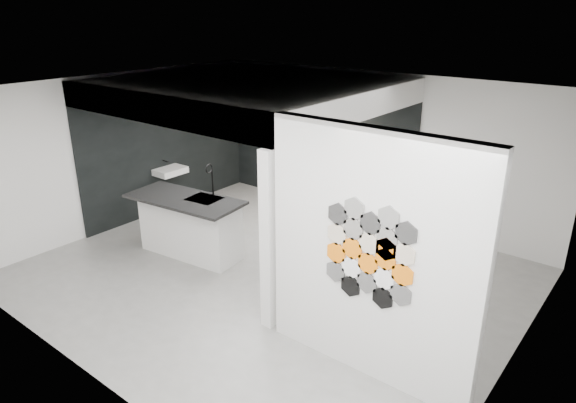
{
  "coord_description": "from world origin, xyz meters",
  "views": [
    {
      "loc": [
        4.53,
        -5.31,
        3.87
      ],
      "look_at": [
        0.1,
        0.3,
        1.15
      ],
      "focal_mm": 32.0,
      "sensor_mm": 36.0,
      "label": 1
    }
  ],
  "objects_px": {
    "kettle": "(374,151)",
    "glass_vase": "(377,151)",
    "wall_basin": "(170,171)",
    "stockpot": "(276,131)",
    "partition_panel": "(370,259)",
    "glass_bowl": "(375,152)",
    "bottle_dark": "(302,136)",
    "utensil_cup": "(279,134)",
    "kitchen_island": "(190,225)"
  },
  "relations": [
    {
      "from": "kettle",
      "to": "glass_vase",
      "type": "distance_m",
      "value": 0.05
    },
    {
      "from": "wall_basin",
      "to": "stockpot",
      "type": "relative_size",
      "value": 2.75
    },
    {
      "from": "wall_basin",
      "to": "partition_panel",
      "type": "bearing_deg",
      "value": -18.23
    },
    {
      "from": "partition_panel",
      "to": "glass_bowl",
      "type": "relative_size",
      "value": 22.41
    },
    {
      "from": "bottle_dark",
      "to": "kettle",
      "type": "bearing_deg",
      "value": 0.0
    },
    {
      "from": "partition_panel",
      "to": "glass_bowl",
      "type": "height_order",
      "value": "partition_panel"
    },
    {
      "from": "bottle_dark",
      "to": "wall_basin",
      "type": "bearing_deg",
      "value": -128.92
    },
    {
      "from": "utensil_cup",
      "to": "partition_panel",
      "type": "bearing_deg",
      "value": -41.34
    },
    {
      "from": "partition_panel",
      "to": "wall_basin",
      "type": "relative_size",
      "value": 4.67
    },
    {
      "from": "partition_panel",
      "to": "stockpot",
      "type": "xyz_separation_m",
      "value": [
        -4.48,
        3.87,
        0.01
      ]
    },
    {
      "from": "glass_bowl",
      "to": "utensil_cup",
      "type": "xyz_separation_m",
      "value": [
        -2.28,
        0.0,
        0.01
      ]
    },
    {
      "from": "wall_basin",
      "to": "utensil_cup",
      "type": "xyz_separation_m",
      "value": [
        1.07,
        2.07,
        0.52
      ]
    },
    {
      "from": "stockpot",
      "to": "glass_vase",
      "type": "height_order",
      "value": "stockpot"
    },
    {
      "from": "kettle",
      "to": "utensil_cup",
      "type": "distance_m",
      "value": 2.27
    },
    {
      "from": "glass_vase",
      "to": "bottle_dark",
      "type": "bearing_deg",
      "value": 180.0
    },
    {
      "from": "wall_basin",
      "to": "glass_bowl",
      "type": "bearing_deg",
      "value": 31.62
    },
    {
      "from": "kettle",
      "to": "bottle_dark",
      "type": "relative_size",
      "value": 0.95
    },
    {
      "from": "stockpot",
      "to": "utensil_cup",
      "type": "xyz_separation_m",
      "value": [
        0.09,
        0.0,
        -0.04
      ]
    },
    {
      "from": "kitchen_island",
      "to": "utensil_cup",
      "type": "bearing_deg",
      "value": 95.51
    },
    {
      "from": "kettle",
      "to": "utensil_cup",
      "type": "bearing_deg",
      "value": 179.69
    },
    {
      "from": "kitchen_island",
      "to": "bottle_dark",
      "type": "relative_size",
      "value": 12.2
    },
    {
      "from": "partition_panel",
      "to": "bottle_dark",
      "type": "xyz_separation_m",
      "value": [
        -3.8,
        3.87,
        0.0
      ]
    },
    {
      "from": "wall_basin",
      "to": "utensil_cup",
      "type": "bearing_deg",
      "value": 62.58
    },
    {
      "from": "partition_panel",
      "to": "kettle",
      "type": "distance_m",
      "value": 4.41
    },
    {
      "from": "kettle",
      "to": "bottle_dark",
      "type": "xyz_separation_m",
      "value": [
        -1.67,
        0.0,
        0.02
      ]
    },
    {
      "from": "glass_vase",
      "to": "partition_panel",
      "type": "bearing_deg",
      "value": -61.77
    },
    {
      "from": "kitchen_island",
      "to": "utensil_cup",
      "type": "relative_size",
      "value": 19.84
    },
    {
      "from": "kitchen_island",
      "to": "kettle",
      "type": "bearing_deg",
      "value": 56.24
    },
    {
      "from": "kitchen_island",
      "to": "stockpot",
      "type": "height_order",
      "value": "kitchen_island"
    },
    {
      "from": "bottle_dark",
      "to": "glass_vase",
      "type": "bearing_deg",
      "value": 0.0
    },
    {
      "from": "wall_basin",
      "to": "glass_bowl",
      "type": "relative_size",
      "value": 4.8
    },
    {
      "from": "partition_panel",
      "to": "stockpot",
      "type": "height_order",
      "value": "partition_panel"
    },
    {
      "from": "wall_basin",
      "to": "kitchen_island",
      "type": "distance_m",
      "value": 2.05
    },
    {
      "from": "bottle_dark",
      "to": "stockpot",
      "type": "bearing_deg",
      "value": 180.0
    },
    {
      "from": "stockpot",
      "to": "kettle",
      "type": "bearing_deg",
      "value": 0.0
    },
    {
      "from": "glass_vase",
      "to": "bottle_dark",
      "type": "relative_size",
      "value": 0.86
    },
    {
      "from": "kitchen_island",
      "to": "bottle_dark",
      "type": "bearing_deg",
      "value": 84.72
    },
    {
      "from": "kitchen_island",
      "to": "wall_basin",
      "type": "bearing_deg",
      "value": 142.33
    },
    {
      "from": "wall_basin",
      "to": "kitchen_island",
      "type": "xyz_separation_m",
      "value": [
        1.73,
        -1.05,
        -0.33
      ]
    },
    {
      "from": "glass_bowl",
      "to": "utensil_cup",
      "type": "distance_m",
      "value": 2.28
    },
    {
      "from": "utensil_cup",
      "to": "kitchen_island",
      "type": "bearing_deg",
      "value": -78.08
    },
    {
      "from": "kitchen_island",
      "to": "utensil_cup",
      "type": "distance_m",
      "value": 3.29
    },
    {
      "from": "wall_basin",
      "to": "glass_bowl",
      "type": "height_order",
      "value": "glass_bowl"
    },
    {
      "from": "partition_panel",
      "to": "kitchen_island",
      "type": "xyz_separation_m",
      "value": [
        -3.74,
        0.75,
        -0.88
      ]
    },
    {
      "from": "partition_panel",
      "to": "stockpot",
      "type": "distance_m",
      "value": 5.92
    },
    {
      "from": "kitchen_island",
      "to": "glass_bowl",
      "type": "relative_size",
      "value": 16.09
    },
    {
      "from": "kitchen_island",
      "to": "bottle_dark",
      "type": "xyz_separation_m",
      "value": [
        -0.06,
        3.11,
        0.88
      ]
    },
    {
      "from": "kitchen_island",
      "to": "bottle_dark",
      "type": "height_order",
      "value": "kitchen_island"
    },
    {
      "from": "stockpot",
      "to": "bottle_dark",
      "type": "height_order",
      "value": "stockpot"
    },
    {
      "from": "glass_bowl",
      "to": "kitchen_island",
      "type": "bearing_deg",
      "value": -117.57
    }
  ]
}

